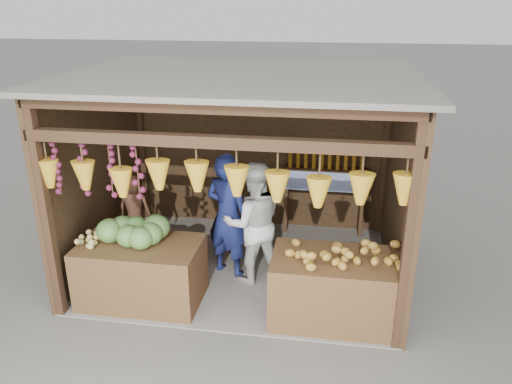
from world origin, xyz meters
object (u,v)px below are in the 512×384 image
man_standing (228,216)px  woman_standing (254,223)px  counter_right (336,289)px  counter_left (142,273)px  vendor_seated (134,208)px

man_standing → woman_standing: bearing=-174.9°
counter_right → woman_standing: (-1.08, 0.74, 0.42)m
counter_left → woman_standing: 1.52m
counter_right → woman_standing: size_ratio=0.90×
counter_left → counter_right: bearing=-0.5°
counter_right → man_standing: (-1.44, 0.85, 0.45)m
counter_left → man_standing: size_ratio=0.85×
man_standing → vendor_seated: bearing=10.6°
man_standing → woman_standing: 0.38m
counter_left → vendor_seated: size_ratio=1.53×
counter_left → vendor_seated: 1.25m
vendor_seated → man_standing: bearing=171.0°
counter_right → vendor_seated: vendor_seated is taller
woman_standing → vendor_seated: size_ratio=1.73×
counter_left → woman_standing: (1.27, 0.72, 0.43)m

